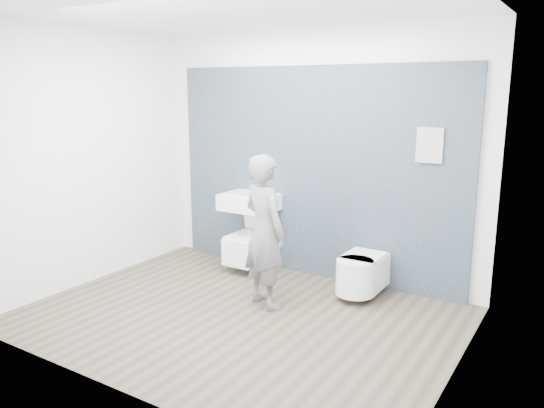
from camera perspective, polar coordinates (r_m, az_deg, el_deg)
The scene contains 8 objects.
ground at distance 5.22m, azimuth -3.57°, elevation -12.01°, with size 4.00×4.00×0.00m, color brown.
room_shell at distance 4.77m, azimuth -3.85°, elevation 7.39°, with size 4.00×4.00×4.00m.
tile_wall at distance 6.38m, azimuth 4.18°, elevation -7.38°, with size 3.60×0.06×2.40m, color black.
washbasin at distance 6.28m, azimuth -2.47°, elevation 0.27°, with size 0.63×0.48×0.48m.
toilet_square at distance 6.39m, azimuth -2.59°, elevation -4.59°, with size 0.38×0.55×0.74m.
toilet_rounded at distance 5.67m, azimuth 9.47°, elevation -7.38°, with size 0.40×0.68×0.37m.
info_placard at distance 5.88m, azimuth 15.65°, elevation -9.57°, with size 0.26×0.03×0.35m, color silver.
visitor at distance 5.23m, azimuth -0.81°, elevation -2.98°, with size 0.56×0.37×1.54m, color slate.
Camera 1 is at (2.78, -3.86, 2.14)m, focal length 35.00 mm.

